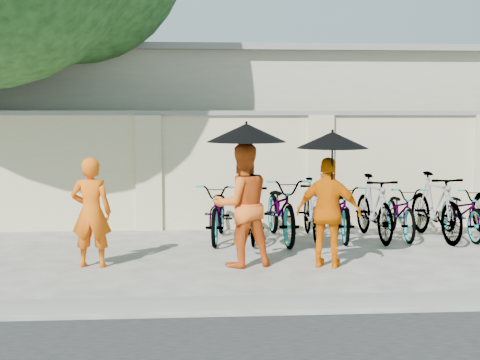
{
  "coord_description": "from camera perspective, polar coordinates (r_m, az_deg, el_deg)",
  "views": [
    {
      "loc": [
        -0.22,
        -8.54,
        2.07
      ],
      "look_at": [
        0.43,
        0.83,
        1.1
      ],
      "focal_mm": 50.0,
      "sensor_mm": 36.0,
      "label": 1
    }
  ],
  "objects": [
    {
      "name": "bike_2",
      "position": [
        10.69,
        3.57,
        -2.46
      ],
      "size": [
        0.83,
        2.02,
        1.04
      ],
      "primitive_type": "imported",
      "rotation": [
        0.0,
        0.0,
        0.07
      ],
      "color": "#A8A9AE",
      "rests_on": "ground"
    },
    {
      "name": "bike_5",
      "position": [
        10.98,
        11.37,
        -2.32
      ],
      "size": [
        0.6,
        1.77,
        1.05
      ],
      "primitive_type": "imported",
      "rotation": [
        0.0,
        0.0,
        0.06
      ],
      "color": "#A8A9AE",
      "rests_on": "ground"
    },
    {
      "name": "bike_7",
      "position": [
        11.24,
        16.34,
        -2.16
      ],
      "size": [
        0.69,
        1.84,
        1.08
      ],
      "primitive_type": "imported",
      "rotation": [
        0.0,
        0.0,
        0.1
      ],
      "color": "#A8A9AE",
      "rests_on": "ground"
    },
    {
      "name": "bike_6",
      "position": [
        11.29,
        13.58,
        -2.62
      ],
      "size": [
        0.62,
        1.66,
        0.86
      ],
      "primitive_type": "imported",
      "rotation": [
        0.0,
        0.0,
        -0.03
      ],
      "color": "#A8A9AE",
      "rests_on": "ground"
    },
    {
      "name": "monk_center",
      "position": [
        8.9,
        0.18,
        -2.15
      ],
      "size": [
        0.94,
        0.82,
        1.65
      ],
      "primitive_type": "imported",
      "rotation": [
        0.0,
        0.0,
        3.41
      ],
      "color": "orange",
      "rests_on": "ground"
    },
    {
      "name": "bike_4",
      "position": [
        10.99,
        8.67,
        -2.62
      ],
      "size": [
        0.75,
        1.78,
        0.91
      ],
      "primitive_type": "imported",
      "rotation": [
        0.0,
        0.0,
        -0.08
      ],
      "color": "#A8A9AE",
      "rests_on": "ground"
    },
    {
      "name": "bike_8",
      "position": [
        11.54,
        18.47,
        -2.59
      ],
      "size": [
        0.6,
        1.64,
        0.86
      ],
      "primitive_type": "imported",
      "rotation": [
        0.0,
        0.0,
        0.02
      ],
      "color": "#A8A9AE",
      "rests_on": "ground"
    },
    {
      "name": "compound_wall",
      "position": [
        11.85,
        1.97,
        0.71
      ],
      "size": [
        20.0,
        0.3,
        2.0
      ],
      "primitive_type": "cube",
      "color": "beige",
      "rests_on": "ground"
    },
    {
      "name": "bike_0",
      "position": [
        10.73,
        -1.81,
        -2.67
      ],
      "size": [
        0.84,
        1.86,
        0.94
      ],
      "primitive_type": "imported",
      "rotation": [
        0.0,
        0.0,
        -0.12
      ],
      "color": "#A8A9AE",
      "rests_on": "ground"
    },
    {
      "name": "bike_3",
      "position": [
        10.84,
        6.15,
        -2.51
      ],
      "size": [
        0.5,
        1.65,
        0.98
      ],
      "primitive_type": "imported",
      "rotation": [
        0.0,
        0.0,
        -0.03
      ],
      "color": "#A8A9AE",
      "rests_on": "ground"
    },
    {
      "name": "building_behind",
      "position": [
        15.7,
        4.18,
        4.16
      ],
      "size": [
        14.0,
        6.0,
        3.2
      ],
      "primitive_type": "cube",
      "color": "#B9B095",
      "rests_on": "ground"
    },
    {
      "name": "monk_right",
      "position": [
        8.92,
        7.57,
        -2.77
      ],
      "size": [
        0.93,
        0.63,
        1.47
      ],
      "primitive_type": "imported",
      "rotation": [
        0.0,
        0.0,
        2.79
      ],
      "color": "orange",
      "rests_on": "ground"
    },
    {
      "name": "monk_left",
      "position": [
        9.08,
        -12.58,
        -2.7
      ],
      "size": [
        0.56,
        0.39,
        1.47
      ],
      "primitive_type": "imported",
      "rotation": [
        0.0,
        0.0,
        3.06
      ],
      "color": "#EC5C0A",
      "rests_on": "ground"
    },
    {
      "name": "bike_1",
      "position": [
        10.62,
        0.91,
        -2.7
      ],
      "size": [
        0.48,
        1.61,
        0.96
      ],
      "primitive_type": "imported",
      "rotation": [
        0.0,
        0.0,
        -0.01
      ],
      "color": "#A8A9AE",
      "rests_on": "ground"
    },
    {
      "name": "parasol_center",
      "position": [
        8.74,
        0.55,
        4.05
      ],
      "size": [
        1.05,
        1.05,
        0.98
      ],
      "color": "black",
      "rests_on": "ground"
    },
    {
      "name": "ground",
      "position": [
        8.79,
        -2.44,
        -7.73
      ],
      "size": [
        80.0,
        80.0,
        0.0
      ],
      "primitive_type": "plane",
      "color": "#B1ADA0"
    },
    {
      "name": "parasol_right",
      "position": [
        8.76,
        7.89,
        3.4
      ],
      "size": [
        0.94,
        0.94,
        0.98
      ],
      "color": "black",
      "rests_on": "ground"
    },
    {
      "name": "kerb",
      "position": [
        7.13,
        -2.07,
        -10.48
      ],
      "size": [
        40.0,
        0.16,
        0.12
      ],
      "primitive_type": "cube",
      "color": "gray",
      "rests_on": "ground"
    }
  ]
}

